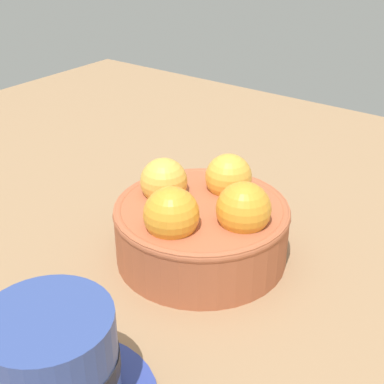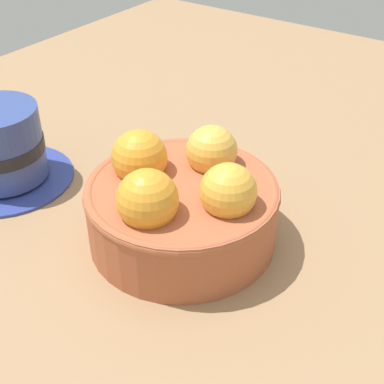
% 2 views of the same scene
% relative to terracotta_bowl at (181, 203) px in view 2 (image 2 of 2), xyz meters
% --- Properties ---
extents(ground_plane, '(1.21, 0.98, 0.04)m').
position_rel_terracotta_bowl_xyz_m(ground_plane, '(0.00, -0.00, -0.06)').
color(ground_plane, '#997551').
extents(terracotta_bowl, '(0.16, 0.16, 0.09)m').
position_rel_terracotta_bowl_xyz_m(terracotta_bowl, '(0.00, 0.00, 0.00)').
color(terracotta_bowl, '#AD5938').
rests_on(terracotta_bowl, ground_plane).
extents(coffee_cup, '(0.13, 0.13, 0.08)m').
position_rel_terracotta_bowl_xyz_m(coffee_cup, '(-0.03, 0.20, -0.00)').
color(coffee_cup, '#2F3F94').
rests_on(coffee_cup, ground_plane).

